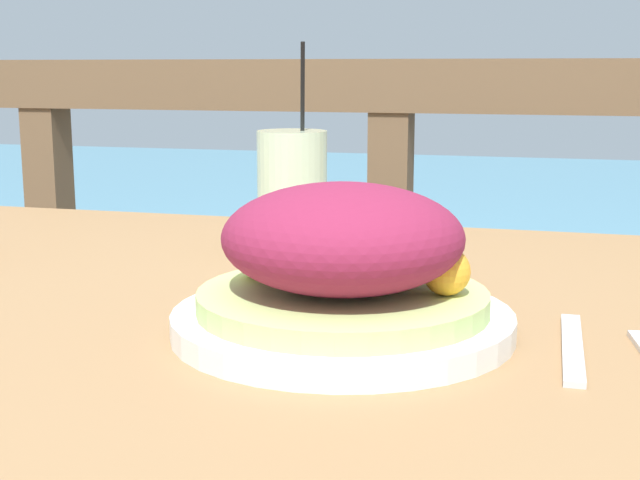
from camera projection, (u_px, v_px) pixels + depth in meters
name	position (u px, v px, depth m)	size (l,w,h in m)	color
patio_table	(238.00, 388.00, 0.86)	(1.30, 0.97, 0.74)	#997047
railing_fence	(390.00, 229.00, 1.59)	(2.80, 0.08, 0.97)	brown
sea_backdrop	(492.00, 240.00, 4.05)	(12.00, 4.00, 0.38)	#568EA8
salad_plate	(343.00, 270.00, 0.75)	(0.29, 0.29, 0.13)	white
drink_glass	(292.00, 192.00, 1.07)	(0.08, 0.08, 0.25)	beige
fork	(572.00, 347.00, 0.71)	(0.02, 0.18, 0.00)	silver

